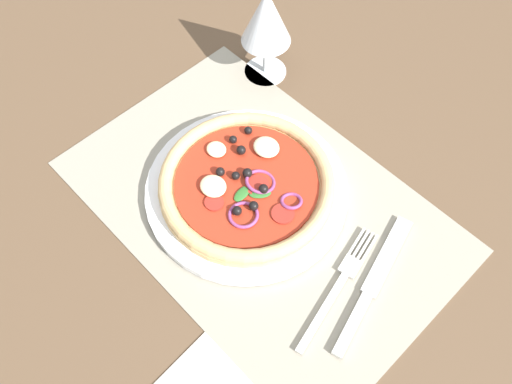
{
  "coord_description": "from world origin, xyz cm",
  "views": [
    {
      "loc": [
        25.8,
        -25.62,
        61.84
      ],
      "look_at": [
        -0.74,
        0.0,
        2.51
      ],
      "focal_mm": 38.51,
      "sensor_mm": 36.0,
      "label": 1
    }
  ],
  "objects": [
    {
      "name": "fork",
      "position": [
        14.54,
        -0.62,
        0.62
      ],
      "size": [
        5.58,
        17.87,
        0.44
      ],
      "rotation": [
        0.0,
        0.0,
        1.8
      ],
      "color": "silver",
      "rests_on": "placemat"
    },
    {
      "name": "wine_glass",
      "position": [
        -16.58,
        17.28,
        10.22
      ],
      "size": [
        7.2,
        7.2,
        14.9
      ],
      "color": "silver",
      "rests_on": "ground_plane"
    },
    {
      "name": "pizza",
      "position": [
        -2.49,
        0.05,
        2.6
      ],
      "size": [
        22.76,
        22.76,
        2.58
      ],
      "color": "tan",
      "rests_on": "plate"
    },
    {
      "name": "knife",
      "position": [
        17.3,
        2.19,
        0.65
      ],
      "size": [
        6.93,
        19.72,
        0.62
      ],
      "rotation": [
        0.0,
        0.0,
        1.84
      ],
      "color": "silver",
      "rests_on": "placemat"
    },
    {
      "name": "ground_plane",
      "position": [
        0.0,
        0.0,
        -1.2
      ],
      "size": [
        190.0,
        140.0,
        2.4
      ],
      "primitive_type": "cube",
      "color": "brown"
    },
    {
      "name": "plate",
      "position": [
        -2.48,
        0.04,
        0.96
      ],
      "size": [
        26.52,
        26.52,
        1.11
      ],
      "primitive_type": "cylinder",
      "color": "white",
      "rests_on": "placemat"
    },
    {
      "name": "placemat",
      "position": [
        0.0,
        0.0,
        0.2
      ],
      "size": [
        49.89,
        32.55,
        0.4
      ],
      "primitive_type": "cube",
      "color": "gray",
      "rests_on": "ground_plane"
    }
  ]
}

